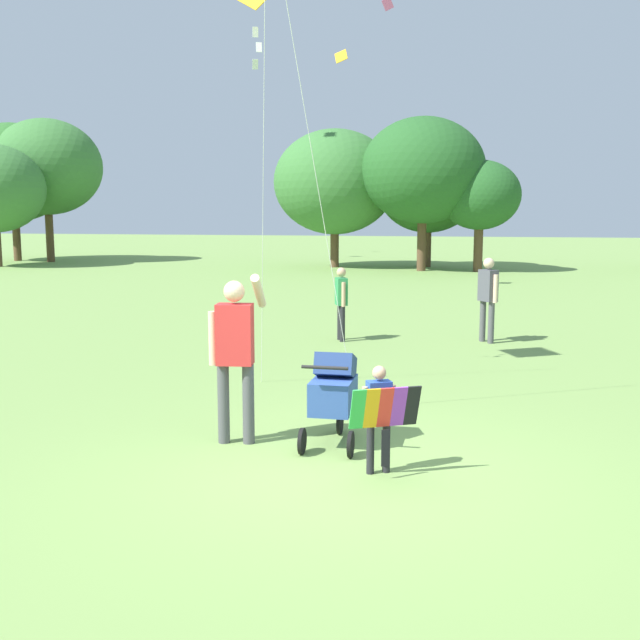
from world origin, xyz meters
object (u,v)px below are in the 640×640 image
object	(u,v)px
child_with_butterfly_kite	(380,410)
stroller	(334,390)
person_sitting_far	(488,293)
person_red_shirt	(341,298)
person_adult_flyer	(235,346)

from	to	relation	value
child_with_butterfly_kite	stroller	distance (m)	1.04
child_with_butterfly_kite	person_sitting_far	size ratio (longest dim) A/B	0.66
person_red_shirt	person_sitting_far	xyz separation A→B (m)	(2.78, 0.31, 0.12)
stroller	person_red_shirt	distance (m)	6.58
stroller	person_red_shirt	xyz separation A→B (m)	(-0.90, 6.52, 0.23)
child_with_butterfly_kite	person_sitting_far	bearing A→B (deg)	80.50
child_with_butterfly_kite	person_adult_flyer	distance (m)	1.86
person_adult_flyer	person_red_shirt	world-z (taller)	person_adult_flyer
child_with_butterfly_kite	person_adult_flyer	size ratio (longest dim) A/B	0.57
child_with_butterfly_kite	person_red_shirt	world-z (taller)	person_red_shirt
person_adult_flyer	stroller	xyz separation A→B (m)	(1.06, 0.13, -0.48)
child_with_butterfly_kite	person_red_shirt	bearing A→B (deg)	101.44
person_sitting_far	stroller	bearing A→B (deg)	-105.36
stroller	person_adult_flyer	bearing A→B (deg)	-172.99
child_with_butterfly_kite	person_red_shirt	distance (m)	7.52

